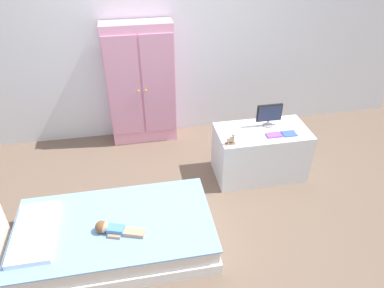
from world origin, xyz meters
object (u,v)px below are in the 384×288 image
Objects in this scene: wardrobe at (141,85)px; rocking_horse_toy at (231,139)px; tv_monitor at (269,114)px; bed at (116,235)px; doll at (110,229)px; tv_stand at (260,152)px; book_purple at (274,135)px; book_blue at (289,134)px.

wardrobe is 12.57× the size of rocking_horse_toy.
wardrobe reaches higher than tv_monitor.
bed is 4.17× the size of doll.
tv_stand is 0.30m from book_purple.
tv_stand is at bearing 25.73° from bed.
tv_monitor is at bearing 87.29° from book_purple.
bed is at bearing -102.44° from wardrobe.
rocking_horse_toy reaches higher than book_purple.
wardrobe is 1.47m from tv_monitor.
book_blue is at bearing 0.00° from book_purple.
rocking_horse_toy is 0.77× the size of book_purple.
tv_stand is 6.30× the size of book_purple.
bed is 1.77m from wardrobe.
book_blue is at bearing -25.70° from tv_stand.
rocking_horse_toy is 0.61m from book_blue.
doll is 1.75m from book_purple.
book_purple is at bearing 180.00° from book_blue.
bed is 10.96× the size of book_purple.
tv_stand is 0.42m from tv_monitor.
bed is 1.14× the size of wardrobe.
rocking_horse_toy is (-0.38, -0.17, 0.32)m from tv_stand.
tv_monitor is 0.28m from book_blue.
wardrobe reaches higher than book_blue.
book_blue is (0.23, -0.11, 0.27)m from tv_stand.
book_blue reaches higher than bed.
book_blue is at bearing 5.51° from rocking_horse_toy.
bed is at bearing -160.46° from book_blue.
book_purple reaches higher than doll.
doll is at bearing -158.19° from book_blue.
tv_monitor is at bearing 29.16° from doll.
book_purple is at bearing -92.71° from tv_monitor.
wardrobe is 1.53× the size of tv_stand.
bed is at bearing -154.27° from tv_stand.
tv_monitor reaches higher than book_purple.
rocking_horse_toy is at bearing -156.06° from tv_stand.
tv_stand is 8.24× the size of rocking_horse_toy.
bed is at bearing -153.68° from rocking_horse_toy.
doll is at bearing -151.98° from tv_stand.
tv_monitor is at bearing -34.45° from wardrobe.
wardrobe reaches higher than book_purple.
tv_monitor is at bearing 46.67° from tv_stand.
wardrobe is 5.44× the size of tv_monitor.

